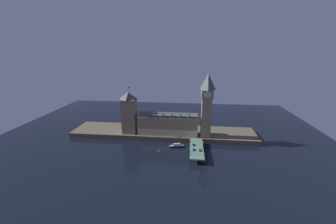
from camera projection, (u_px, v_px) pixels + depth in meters
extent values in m
plane|color=black|center=(159.00, 149.00, 216.88)|extent=(400.00, 400.00, 0.00)
cube|color=brown|center=(163.00, 132.00, 253.18)|extent=(220.00, 42.00, 5.77)
cube|color=#8E7A56|center=(168.00, 125.00, 238.67)|extent=(68.00, 16.40, 22.00)
cube|color=#D5B989|center=(167.00, 133.00, 232.78)|extent=(68.00, 0.20, 7.92)
cube|color=#42474C|center=(168.00, 115.00, 235.15)|extent=(68.00, 15.09, 2.40)
cone|color=#42474C|center=(146.00, 113.00, 229.94)|extent=(2.40, 2.40, 4.84)
cone|color=#42474C|center=(154.00, 113.00, 228.95)|extent=(2.40, 2.40, 4.84)
cone|color=#42474C|center=(163.00, 114.00, 227.96)|extent=(2.40, 2.40, 4.84)
cone|color=#42474C|center=(172.00, 114.00, 226.97)|extent=(2.40, 2.40, 4.84)
cone|color=#42474C|center=(180.00, 114.00, 225.98)|extent=(2.40, 2.40, 4.84)
cone|color=#42474C|center=(189.00, 114.00, 224.99)|extent=(2.40, 2.40, 4.84)
cube|color=#8E7A56|center=(206.00, 118.00, 229.19)|extent=(10.53, 10.53, 44.60)
cube|color=#8E7A56|center=(207.00, 94.00, 221.44)|extent=(12.42, 12.42, 9.10)
cylinder|color=#B7E5B7|center=(208.00, 95.00, 215.41)|extent=(6.50, 0.25, 6.50)
cylinder|color=#B7E5B7|center=(207.00, 93.00, 227.47)|extent=(6.50, 0.25, 6.50)
cylinder|color=#B7E5B7|center=(213.00, 94.00, 220.79)|extent=(0.25, 6.50, 6.50)
cylinder|color=#B7E5B7|center=(201.00, 94.00, 222.09)|extent=(0.25, 6.50, 6.50)
cube|color=black|center=(208.00, 95.00, 215.09)|extent=(0.36, 0.10, 4.87)
pyramid|color=#42474C|center=(208.00, 82.00, 217.61)|extent=(12.42, 12.42, 17.44)
sphere|color=gold|center=(209.00, 72.00, 214.87)|extent=(1.60, 1.60, 1.60)
cube|color=#8E7A56|center=(129.00, 116.00, 241.18)|extent=(15.60, 15.60, 40.72)
pyramid|color=#42474C|center=(128.00, 96.00, 234.15)|extent=(15.91, 15.91, 7.98)
cylinder|color=#99999E|center=(128.00, 90.00, 232.14)|extent=(0.24, 0.24, 6.00)
cube|color=navy|center=(129.00, 88.00, 231.42)|extent=(2.00, 0.08, 1.20)
cube|color=slate|center=(197.00, 148.00, 206.54)|extent=(13.37, 46.00, 1.40)
cube|color=brown|center=(197.00, 155.00, 200.12)|extent=(11.37, 3.20, 4.71)
cube|color=brown|center=(196.00, 148.00, 214.72)|extent=(11.37, 3.20, 4.71)
cube|color=black|center=(194.00, 145.00, 211.75)|extent=(1.93, 4.15, 0.81)
cube|color=black|center=(194.00, 144.00, 211.57)|extent=(1.58, 1.87, 0.45)
cylinder|color=black|center=(193.00, 144.00, 213.15)|extent=(0.22, 0.64, 0.64)
cylinder|color=black|center=(194.00, 144.00, 212.96)|extent=(0.22, 0.64, 0.64)
cylinder|color=black|center=(193.00, 145.00, 210.70)|extent=(0.22, 0.64, 0.64)
cylinder|color=black|center=(195.00, 146.00, 210.51)|extent=(0.22, 0.64, 0.64)
cube|color=navy|center=(194.00, 150.00, 201.18)|extent=(1.92, 4.10, 0.77)
cube|color=black|center=(194.00, 149.00, 201.00)|extent=(1.58, 1.84, 0.45)
cylinder|color=black|center=(193.00, 149.00, 202.55)|extent=(0.22, 0.64, 0.64)
cylinder|color=black|center=(195.00, 149.00, 202.37)|extent=(0.22, 0.64, 0.64)
cylinder|color=black|center=(193.00, 150.00, 200.13)|extent=(0.22, 0.64, 0.64)
cylinder|color=black|center=(195.00, 151.00, 199.95)|extent=(0.22, 0.64, 0.64)
cube|color=red|center=(200.00, 150.00, 200.27)|extent=(1.92, 4.76, 0.80)
cube|color=black|center=(200.00, 150.00, 200.09)|extent=(1.57, 2.14, 0.45)
cylinder|color=black|center=(201.00, 151.00, 198.85)|extent=(0.22, 0.64, 0.64)
cylinder|color=black|center=(199.00, 151.00, 199.04)|extent=(0.22, 0.64, 0.64)
cylinder|color=black|center=(201.00, 150.00, 201.66)|extent=(0.22, 0.64, 0.64)
cylinder|color=black|center=(199.00, 150.00, 201.84)|extent=(0.22, 0.64, 0.64)
cylinder|color=black|center=(191.00, 152.00, 197.36)|extent=(0.28, 0.28, 0.87)
cylinder|color=#47384C|center=(191.00, 151.00, 197.13)|extent=(0.38, 0.38, 0.73)
sphere|color=tan|center=(191.00, 151.00, 196.99)|extent=(0.24, 0.24, 0.24)
cylinder|color=black|center=(191.00, 143.00, 216.78)|extent=(0.28, 0.28, 0.76)
cylinder|color=navy|center=(191.00, 142.00, 216.58)|extent=(0.38, 0.38, 0.63)
sphere|color=tan|center=(191.00, 142.00, 216.46)|extent=(0.21, 0.21, 0.21)
cylinder|color=#2D3333|center=(190.00, 154.00, 192.89)|extent=(0.56, 0.56, 0.50)
cylinder|color=#2D3333|center=(190.00, 152.00, 192.13)|extent=(0.18, 0.18, 4.78)
sphere|color=#F9E5A3|center=(190.00, 149.00, 191.28)|extent=(0.60, 0.60, 0.60)
sphere|color=#F9E5A3|center=(190.00, 149.00, 191.43)|extent=(0.44, 0.44, 0.44)
sphere|color=#F9E5A3|center=(191.00, 149.00, 191.33)|extent=(0.44, 0.44, 0.44)
cylinder|color=#2D3333|center=(203.00, 148.00, 205.62)|extent=(0.56, 0.56, 0.50)
cylinder|color=#2D3333|center=(203.00, 145.00, 204.74)|extent=(0.18, 0.18, 5.61)
sphere|color=#F9E5A3|center=(203.00, 142.00, 203.77)|extent=(0.60, 0.60, 0.60)
sphere|color=#F9E5A3|center=(203.00, 142.00, 203.92)|extent=(0.44, 0.44, 0.44)
sphere|color=#F9E5A3|center=(204.00, 142.00, 203.83)|extent=(0.44, 0.44, 0.44)
cylinder|color=#2D3333|center=(190.00, 141.00, 220.92)|extent=(0.56, 0.56, 0.50)
cylinder|color=#2D3333|center=(190.00, 139.00, 220.03)|extent=(0.18, 0.18, 5.62)
sphere|color=#F9E5A3|center=(191.00, 136.00, 219.06)|extent=(0.60, 0.60, 0.60)
sphere|color=#F9E5A3|center=(190.00, 136.00, 219.21)|extent=(0.44, 0.44, 0.44)
sphere|color=#F9E5A3|center=(191.00, 136.00, 219.12)|extent=(0.44, 0.44, 0.44)
ellipsoid|color=#1E2842|center=(177.00, 146.00, 220.66)|extent=(17.40, 6.60, 2.15)
cube|color=tan|center=(177.00, 146.00, 220.38)|extent=(15.27, 5.50, 0.24)
cube|color=#B7B2A8|center=(177.00, 145.00, 220.04)|extent=(7.94, 3.62, 2.15)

